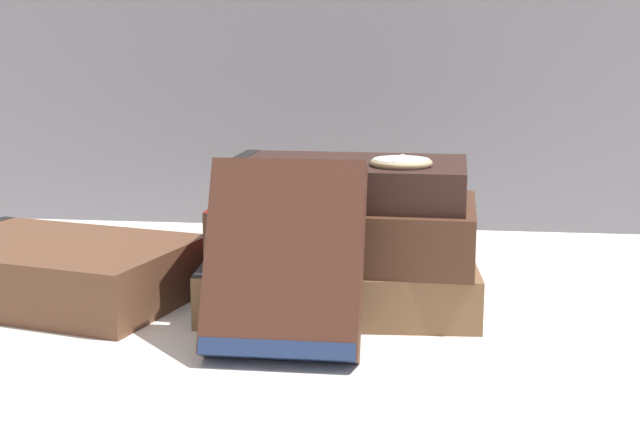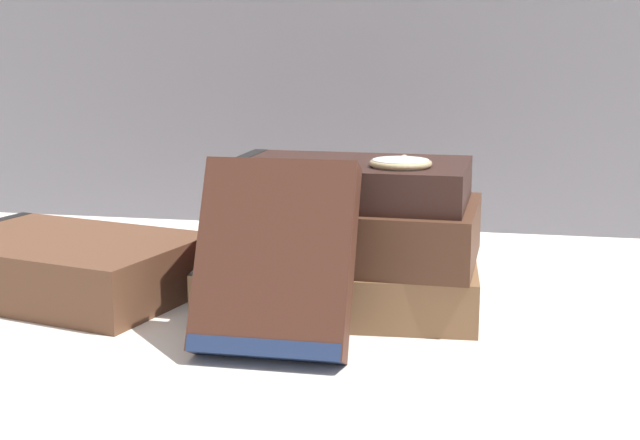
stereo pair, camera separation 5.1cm
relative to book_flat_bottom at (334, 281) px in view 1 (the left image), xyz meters
The scene contains 8 objects.
ground_plane 0.03m from the book_flat_bottom, 107.90° to the right, with size 3.00×3.00×0.00m, color silver.
book_flat_bottom is the anchor object (origin of this frame).
book_flat_middle 0.05m from the book_flat_bottom, ahead, with size 0.22×0.15×0.05m.
book_flat_top 0.09m from the book_flat_bottom, ahead, with size 0.20×0.13×0.03m.
book_side_left 0.25m from the book_flat_bottom, behind, with size 0.26×0.20×0.05m.
book_leaning_front 0.13m from the book_flat_bottom, 100.68° to the right, with size 0.11×0.08×0.14m.
pocket_watch 0.12m from the book_flat_bottom, 18.93° to the right, with size 0.05×0.05×0.01m.
reading_glasses 0.15m from the book_flat_bottom, 123.36° to the left, with size 0.12×0.07×0.00m.
Camera 1 is at (0.09, -0.71, 0.23)m, focal length 50.00 mm.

